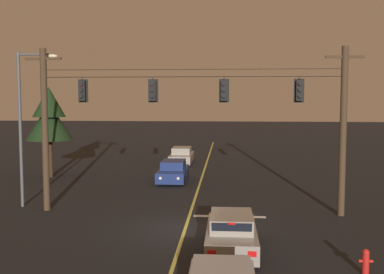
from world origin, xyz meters
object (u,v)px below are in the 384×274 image
at_px(car_waiting_near_lane, 231,233).
at_px(car_oncoming_trailing, 182,156).
at_px(tree_verge_near, 49,116).
at_px(traffic_light_centre, 224,91).
at_px(traffic_light_right_inner, 299,91).
at_px(traffic_light_left_inner, 153,91).
at_px(car_oncoming_lead, 173,172).
at_px(fire_hydrant, 366,261).
at_px(traffic_light_leftmost, 82,91).
at_px(street_lamp_corner, 26,115).

height_order(car_waiting_near_lane, car_oncoming_trailing, same).
bearing_deg(tree_verge_near, traffic_light_centre, -37.73).
distance_m(traffic_light_right_inner, car_oncoming_trailing, 19.03).
bearing_deg(traffic_light_centre, car_oncoming_trailing, 102.35).
height_order(car_waiting_near_lane, tree_verge_near, tree_verge_near).
bearing_deg(tree_verge_near, car_waiting_near_lane, -49.95).
xyz_separation_m(traffic_light_left_inner, car_oncoming_trailing, (-0.27, 16.81, -5.27)).
distance_m(car_oncoming_lead, fire_hydrant, 17.92).
xyz_separation_m(traffic_light_left_inner, traffic_light_right_inner, (6.93, 0.00, 0.00)).
distance_m(traffic_light_left_inner, fire_hydrant, 12.27).
relative_size(traffic_light_centre, tree_verge_near, 0.19).
bearing_deg(tree_verge_near, car_oncoming_lead, -6.39).
relative_size(traffic_light_leftmost, traffic_light_left_inner, 1.00).
height_order(traffic_light_leftmost, car_waiting_near_lane, traffic_light_leftmost).
xyz_separation_m(traffic_light_right_inner, car_waiting_near_lane, (-3.18, -5.49, -5.27)).
distance_m(car_waiting_near_lane, fire_hydrant, 4.70).
bearing_deg(traffic_light_centre, traffic_light_left_inner, 180.00).
bearing_deg(traffic_light_left_inner, car_oncoming_trailing, 90.92).
bearing_deg(tree_verge_near, traffic_light_leftmost, -60.42).
bearing_deg(traffic_light_centre, traffic_light_leftmost, 180.00).
relative_size(car_waiting_near_lane, tree_verge_near, 0.68).
bearing_deg(car_oncoming_lead, street_lamp_corner, -130.11).
bearing_deg(traffic_light_right_inner, street_lamp_corner, 177.17).
distance_m(car_waiting_near_lane, street_lamp_corner, 12.72).
bearing_deg(car_oncoming_trailing, traffic_light_left_inner, -89.08).
distance_m(traffic_light_leftmost, car_oncoming_trailing, 17.90).
height_order(tree_verge_near, fire_hydrant, tree_verge_near).
bearing_deg(car_waiting_near_lane, traffic_light_centre, 93.57).
distance_m(traffic_light_centre, car_waiting_near_lane, 7.62).
relative_size(traffic_light_leftmost, tree_verge_near, 0.19).
xyz_separation_m(traffic_light_centre, tree_verge_near, (-12.23, 9.46, -1.64)).
distance_m(car_oncoming_trailing, fire_hydrant, 25.73).
bearing_deg(traffic_light_centre, traffic_light_right_inner, 0.00).
height_order(traffic_light_centre, tree_verge_near, traffic_light_centre).
height_order(traffic_light_centre, street_lamp_corner, street_lamp_corner).
bearing_deg(fire_hydrant, traffic_light_centre, 121.04).
relative_size(car_oncoming_lead, car_oncoming_trailing, 1.00).
relative_size(traffic_light_centre, car_waiting_near_lane, 0.28).
xyz_separation_m(car_oncoming_trailing, fire_hydrant, (8.23, -24.37, -0.21)).
distance_m(traffic_light_leftmost, traffic_light_centre, 6.86).
bearing_deg(traffic_light_left_inner, car_oncoming_lead, 90.10).
bearing_deg(traffic_light_leftmost, car_oncoming_trailing, 79.28).
height_order(traffic_light_centre, car_oncoming_lead, traffic_light_centre).
height_order(traffic_light_leftmost, fire_hydrant, traffic_light_leftmost).
height_order(car_oncoming_lead, car_oncoming_trailing, same).
bearing_deg(car_waiting_near_lane, car_oncoming_lead, 105.09).
height_order(car_oncoming_trailing, street_lamp_corner, street_lamp_corner).
bearing_deg(traffic_light_leftmost, traffic_light_centre, 0.00).
distance_m(traffic_light_centre, car_oncoming_lead, 10.55).
relative_size(car_oncoming_trailing, street_lamp_corner, 0.56).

